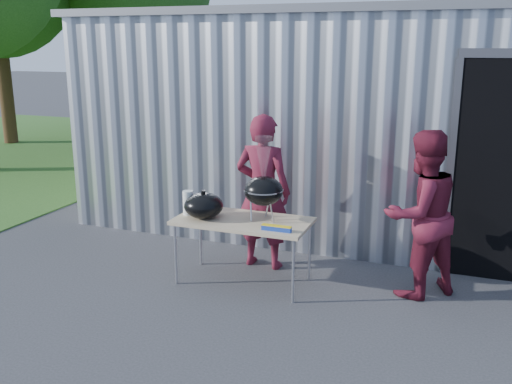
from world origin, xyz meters
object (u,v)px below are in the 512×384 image
at_px(folding_table, 243,223).
at_px(kettle_grill, 264,183).
at_px(person_bystander, 421,214).
at_px(person_cook, 263,192).

height_order(folding_table, kettle_grill, kettle_grill).
relative_size(folding_table, person_bystander, 0.83).
bearing_deg(person_bystander, kettle_grill, -32.68).
xyz_separation_m(folding_table, person_cook, (0.03, 0.56, 0.22)).
height_order(folding_table, person_bystander, person_bystander).
bearing_deg(kettle_grill, person_bystander, 11.39).
bearing_deg(person_bystander, folding_table, -32.33).
distance_m(kettle_grill, person_cook, 0.59).
height_order(kettle_grill, person_bystander, person_bystander).
bearing_deg(kettle_grill, folding_table, -165.71).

